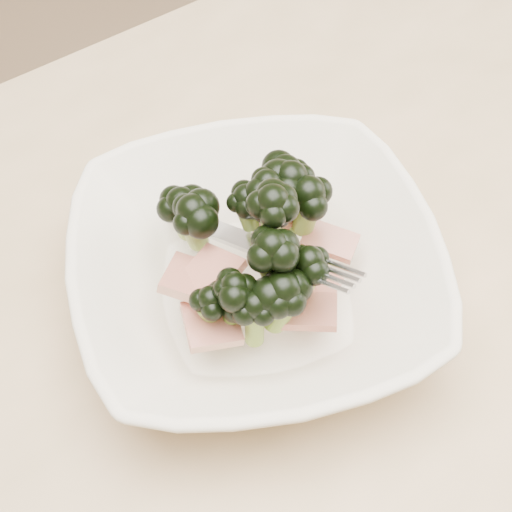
{
  "coord_description": "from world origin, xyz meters",
  "views": [
    {
      "loc": [
        -0.18,
        -0.17,
        1.19
      ],
      "look_at": [
        -0.0,
        0.06,
        0.8
      ],
      "focal_mm": 50.0,
      "sensor_mm": 36.0,
      "label": 1
    }
  ],
  "objects": [
    {
      "name": "broccoli_dish",
      "position": [
        -0.0,
        0.06,
        0.79
      ],
      "size": [
        0.34,
        0.34,
        0.12
      ],
      "color": "silver",
      "rests_on": "dining_table"
    },
    {
      "name": "dining_table",
      "position": [
        0.0,
        0.0,
        0.65
      ],
      "size": [
        1.2,
        0.8,
        0.75
      ],
      "color": "tan",
      "rests_on": "ground"
    }
  ]
}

